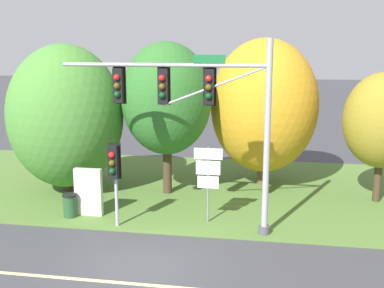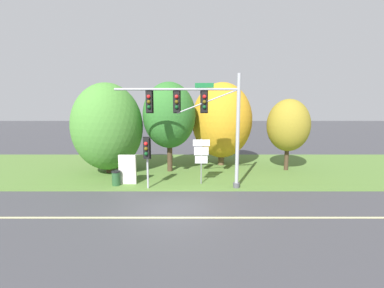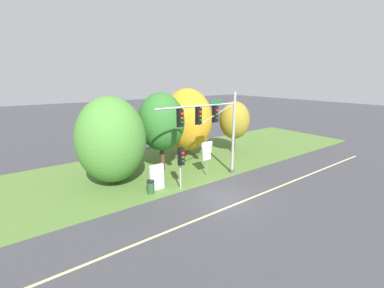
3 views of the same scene
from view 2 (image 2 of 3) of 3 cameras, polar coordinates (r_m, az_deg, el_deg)
The scene contains 12 objects.
ground_plane at distance 13.41m, azimuth -4.22°, elevation -13.90°, with size 160.00×160.00×0.00m, color #3D3D42.
lane_stripe at distance 12.31m, azimuth -4.66°, elevation -15.98°, with size 36.00×0.16×0.01m, color beige.
grass_verge at distance 21.25m, azimuth -2.54°, elevation -5.35°, with size 48.00×11.50×0.10m, color #517533.
traffic_signal_mast at distance 15.34m, azimuth 1.83°, elevation 6.83°, with size 7.51×0.49×6.89m.
pedestrian_signal_near_kerb at distance 15.51m, azimuth -9.89°, elevation -1.65°, with size 0.46×0.55×3.19m.
route_sign_post at distance 16.45m, azimuth 2.22°, elevation -2.28°, with size 1.07×0.08×2.94m.
tree_nearest_road at distance 20.12m, azimuth -18.09°, elevation 3.65°, with size 5.16×5.16×6.71m.
tree_left_of_mast at distance 19.58m, azimuth -4.93°, elevation 6.34°, with size 3.98×3.98×6.80m.
tree_behind_signpost at distance 21.79m, azimuth 6.76°, elevation 5.21°, with size 5.03×5.03×6.96m.
tree_mid_verge at distance 21.25m, azimuth 20.74°, elevation 3.88°, with size 3.24×3.24×5.56m.
info_kiosk at distance 17.13m, azimuth -13.99°, elevation -5.52°, with size 1.10×0.24×1.90m.
trash_bin at distance 17.13m, azimuth -16.37°, elevation -7.25°, with size 0.56×0.56×0.93m.
Camera 2 is at (0.99, -12.38, 5.06)m, focal length 24.00 mm.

